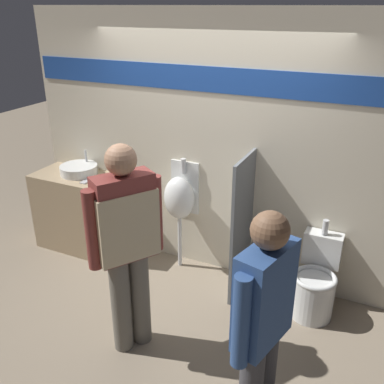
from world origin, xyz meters
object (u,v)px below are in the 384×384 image
(cell_phone, at_px, (86,181))
(sink_basin, at_px, (79,169))
(urinal_near_counter, at_px, (180,198))
(person_in_vest, at_px, (126,237))
(toilet, at_px, (315,285))
(person_with_lanyard, at_px, (262,324))

(cell_phone, bearing_deg, sink_basin, 144.19)
(sink_basin, relative_size, urinal_near_counter, 0.34)
(person_in_vest, bearing_deg, cell_phone, 82.50)
(sink_basin, relative_size, toilet, 0.48)
(person_in_vest, bearing_deg, urinal_near_counter, 40.84)
(sink_basin, bearing_deg, toilet, -2.04)
(person_with_lanyard, bearing_deg, toilet, 9.97)
(urinal_near_counter, relative_size, person_in_vest, 0.69)
(sink_basin, relative_size, person_with_lanyard, 0.25)
(sink_basin, distance_m, urinal_near_counter, 1.27)
(cell_phone, xyz_separation_m, urinal_near_counter, (1.03, 0.24, -0.09))
(cell_phone, relative_size, urinal_near_counter, 0.11)
(sink_basin, distance_m, toilet, 2.84)
(person_in_vest, xyz_separation_m, person_with_lanyard, (1.21, -0.37, -0.11))
(toilet, bearing_deg, person_with_lanyard, -94.34)
(toilet, height_order, person_with_lanyard, person_with_lanyard)
(toilet, height_order, person_in_vest, person_in_vest)
(toilet, relative_size, person_with_lanyard, 0.52)
(cell_phone, xyz_separation_m, person_in_vest, (1.21, -1.03, 0.12))
(urinal_near_counter, bearing_deg, toilet, -6.61)
(urinal_near_counter, relative_size, toilet, 1.40)
(toilet, bearing_deg, sink_basin, 177.96)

